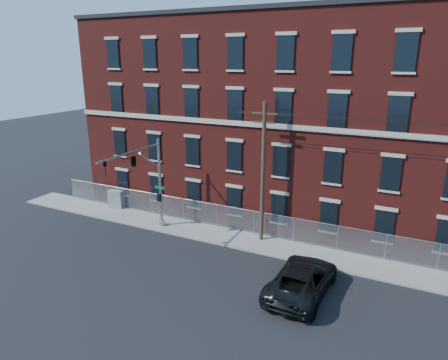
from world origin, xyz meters
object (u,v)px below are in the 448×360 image
Objects in this scene: utility_pole_near at (263,171)px; pickup_truck at (302,279)px; traffic_signal_mast at (140,168)px; utility_cabinet at (116,199)px.

pickup_truck is at bearing -49.81° from utility_pole_near.
traffic_signal_mast is 8.38m from utility_cabinet.
traffic_signal_mast is 1.11× the size of pickup_truck.
utility_pole_near reaches higher than pickup_truck.
traffic_signal_mast is 0.70× the size of utility_pole_near.
traffic_signal_mast is at bearing -45.53° from utility_cabinet.
utility_cabinet is (-18.54, 5.82, 0.03)m from pickup_truck.
traffic_signal_mast is at bearing -6.70° from pickup_truck.
pickup_truck is 4.02× the size of utility_cabinet.
traffic_signal_mast is 8.70m from utility_pole_near.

